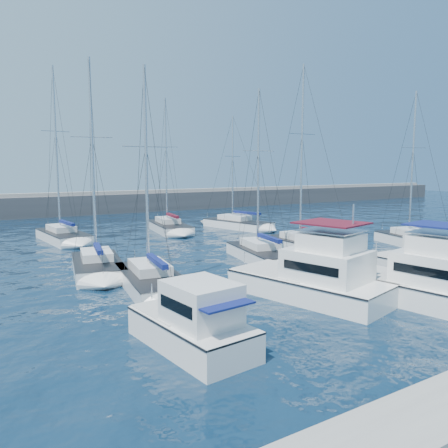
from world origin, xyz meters
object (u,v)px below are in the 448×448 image
motor_yacht_port_inner (316,278)px  motor_yacht_stbd_inner (421,282)px  motor_yacht_port_outer (194,326)px  sailboat_mid_d (306,245)px  sailboat_mid_b (152,281)px  sailboat_back_c (238,224)px  sailboat_mid_a (97,266)px  sailboat_mid_c (261,254)px  sailboat_back_a (63,236)px  sailboat_back_b (169,227)px  motor_yacht_stbd_outer (424,265)px  sailboat_mid_e (414,240)px

motor_yacht_port_inner → motor_yacht_stbd_inner: (4.12, -3.52, -0.00)m
motor_yacht_port_outer → sailboat_mid_d: bearing=30.2°
motor_yacht_port_inner → sailboat_mid_b: 9.47m
sailboat_mid_d → sailboat_back_c: (3.06, 15.34, -0.03)m
motor_yacht_port_inner → sailboat_mid_a: (-8.59, 11.91, -0.60)m
sailboat_mid_c → sailboat_mid_d: size_ratio=0.84×
motor_yacht_port_inner → sailboat_mid_c: 10.17m
sailboat_back_a → sailboat_back_b: 11.62m
motor_yacht_stbd_inner → sailboat_back_a: (-11.92, 30.45, -0.59)m
motor_yacht_port_inner → sailboat_back_a: bearing=91.7°
motor_yacht_port_outer → motor_yacht_stbd_outer: (17.53, 1.93, 0.00)m
sailboat_mid_a → sailboat_back_a: (0.80, 15.03, 0.02)m
sailboat_back_a → sailboat_mid_d: bearing=-50.0°
sailboat_mid_a → sailboat_back_c: (20.48, 13.97, -0.03)m
sailboat_mid_b → sailboat_mid_c: (10.30, 3.13, 0.00)m
sailboat_mid_d → sailboat_back_c: bearing=79.0°
sailboat_mid_d → sailboat_mid_e: 10.70m
sailboat_mid_a → sailboat_back_b: sailboat_back_b is taller
motor_yacht_stbd_outer → sailboat_mid_b: (-15.69, 6.99, -0.43)m
sailboat_mid_d → sailboat_mid_e: sailboat_mid_d is taller
sailboat_mid_b → sailboat_mid_c: bearing=25.0°
sailboat_mid_d → sailboat_back_c: 15.64m
sailboat_mid_d → sailboat_back_b: size_ratio=1.05×
motor_yacht_port_inner → sailboat_mid_c: bearing=56.0°
sailboat_mid_c → sailboat_back_a: (-11.19, 17.37, 0.04)m
motor_yacht_port_inner → motor_yacht_stbd_outer: (8.78, -0.55, -0.19)m
sailboat_mid_c → sailboat_mid_d: 5.53m
motor_yacht_port_outer → sailboat_back_c: sailboat_back_c is taller
sailboat_mid_a → sailboat_mid_e: (27.65, -4.54, -0.01)m
motor_yacht_stbd_outer → sailboat_back_c: bearing=82.8°
sailboat_mid_a → sailboat_back_c: sailboat_mid_a is taller
motor_yacht_port_outer → sailboat_back_a: sailboat_back_a is taller
motor_yacht_stbd_inner → sailboat_back_b: size_ratio=0.53×
sailboat_mid_b → motor_yacht_port_outer: bearing=-93.5°
motor_yacht_stbd_inner → sailboat_mid_d: 14.84m
sailboat_mid_c → motor_yacht_port_inner: bearing=-98.2°
sailboat_mid_c → sailboat_back_c: 18.39m
motor_yacht_port_inner → sailboat_back_c: sailboat_back_c is taller
motor_yacht_port_outer → sailboat_mid_d: sailboat_mid_d is taller
motor_yacht_port_inner → sailboat_back_a: sailboat_back_a is taller
motor_yacht_port_inner → motor_yacht_stbd_outer: motor_yacht_port_inner is taller
sailboat_mid_a → motor_yacht_stbd_inner: bearing=-39.9°
motor_yacht_port_outer → sailboat_mid_b: (1.84, 8.92, -0.43)m
motor_yacht_stbd_outer → sailboat_mid_b: 17.18m
sailboat_mid_b → sailboat_mid_c: sailboat_mid_c is taller
sailboat_mid_b → sailboat_back_b: (10.71, 21.18, 0.01)m
sailboat_mid_a → sailboat_mid_b: (1.68, -5.47, -0.02)m
sailboat_mid_e → motor_yacht_port_outer: bearing=-145.6°
motor_yacht_port_inner → sailboat_mid_b: (-6.91, 6.44, -0.62)m
sailboat_mid_e → sailboat_back_c: size_ratio=1.06×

